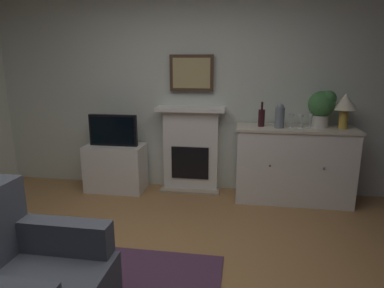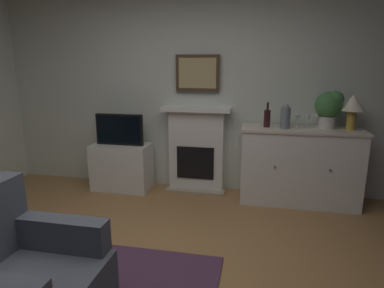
% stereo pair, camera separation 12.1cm
% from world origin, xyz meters
% --- Properties ---
extents(wall_rear, '(5.34, 0.06, 2.69)m').
position_xyz_m(wall_rear, '(0.00, 2.22, 1.34)').
color(wall_rear, silver).
rests_on(wall_rear, ground_plane).
extents(fireplace_unit, '(0.87, 0.30, 1.10)m').
position_xyz_m(fireplace_unit, '(0.01, 2.09, 0.55)').
color(fireplace_unit, white).
rests_on(fireplace_unit, ground_plane).
extents(framed_picture, '(0.55, 0.04, 0.45)m').
position_xyz_m(framed_picture, '(0.01, 2.14, 1.52)').
color(framed_picture, '#473323').
extents(sideboard_cabinet, '(1.37, 0.49, 0.91)m').
position_xyz_m(sideboard_cabinet, '(1.28, 1.92, 0.46)').
color(sideboard_cabinet, white).
rests_on(sideboard_cabinet, ground_plane).
extents(table_lamp, '(0.26, 0.26, 0.40)m').
position_xyz_m(table_lamp, '(1.79, 1.92, 1.19)').
color(table_lamp, '#B79338').
rests_on(table_lamp, sideboard_cabinet).
extents(wine_bottle, '(0.08, 0.08, 0.29)m').
position_xyz_m(wine_bottle, '(0.88, 1.92, 1.02)').
color(wine_bottle, '#331419').
rests_on(wine_bottle, sideboard_cabinet).
extents(wine_glass_left, '(0.07, 0.07, 0.16)m').
position_xyz_m(wine_glass_left, '(1.21, 1.89, 1.03)').
color(wine_glass_left, silver).
rests_on(wine_glass_left, sideboard_cabinet).
extents(wine_glass_center, '(0.07, 0.07, 0.16)m').
position_xyz_m(wine_glass_center, '(1.32, 1.88, 1.03)').
color(wine_glass_center, silver).
rests_on(wine_glass_center, sideboard_cabinet).
extents(wine_glass_right, '(0.07, 0.07, 0.16)m').
position_xyz_m(wine_glass_right, '(1.43, 1.95, 1.03)').
color(wine_glass_right, silver).
rests_on(wine_glass_right, sideboard_cabinet).
extents(vase_decorative, '(0.11, 0.11, 0.28)m').
position_xyz_m(vase_decorative, '(1.08, 1.87, 1.05)').
color(vase_decorative, slate).
rests_on(vase_decorative, sideboard_cabinet).
extents(tv_cabinet, '(0.75, 0.42, 0.61)m').
position_xyz_m(tv_cabinet, '(-0.97, 1.93, 0.30)').
color(tv_cabinet, white).
rests_on(tv_cabinet, ground_plane).
extents(tv_set, '(0.62, 0.07, 0.40)m').
position_xyz_m(tv_set, '(-0.97, 1.91, 0.81)').
color(tv_set, black).
rests_on(tv_set, tv_cabinet).
extents(potted_plant_small, '(0.30, 0.30, 0.43)m').
position_xyz_m(potted_plant_small, '(1.56, 1.96, 1.17)').
color(potted_plant_small, beige).
rests_on(potted_plant_small, sideboard_cabinet).
extents(armchair, '(0.81, 0.78, 0.92)m').
position_xyz_m(armchair, '(-0.58, -0.52, 0.38)').
color(armchair, '#474C56').
rests_on(armchair, ground_plane).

